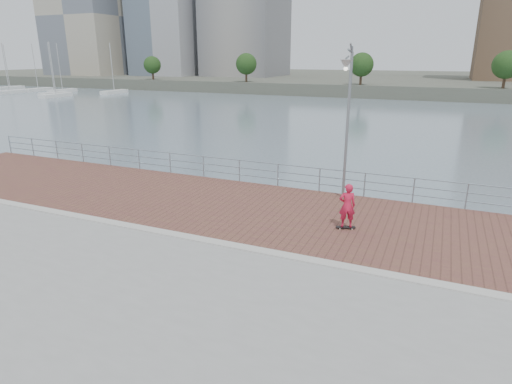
% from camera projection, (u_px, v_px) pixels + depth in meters
% --- Properties ---
extents(water, '(400.00, 400.00, 0.00)m').
position_uv_depth(water, '(233.00, 299.00, 14.77)').
color(water, slate).
rests_on(water, ground).
extents(seawall, '(40.00, 24.00, 2.00)m').
position_uv_depth(seawall, '(138.00, 367.00, 10.10)').
color(seawall, gray).
rests_on(seawall, ground).
extents(brick_lane, '(40.00, 6.80, 0.02)m').
position_uv_depth(brick_lane, '(272.00, 211.00, 17.30)').
color(brick_lane, brown).
rests_on(brick_lane, seawall).
extents(curb, '(40.00, 0.40, 0.06)m').
position_uv_depth(curb, '(232.00, 245.00, 14.15)').
color(curb, '#B7B5AD').
rests_on(curb, seawall).
extents(far_shore, '(320.00, 95.00, 2.50)m').
position_uv_depth(far_shore, '(425.00, 81.00, 121.38)').
color(far_shore, '#4C5142').
rests_on(far_shore, ground).
extents(guardrail, '(39.06, 0.06, 1.13)m').
position_uv_depth(guardrail, '(298.00, 175.00, 20.07)').
color(guardrail, '#8C9EA8').
rests_on(guardrail, brick_lane).
extents(street_lamp, '(0.45, 1.31, 6.20)m').
position_uv_depth(street_lamp, '(347.00, 98.00, 17.25)').
color(street_lamp, gray).
rests_on(street_lamp, brick_lane).
extents(skateboard, '(0.71, 0.42, 0.08)m').
position_uv_depth(skateboard, '(346.00, 227.00, 15.51)').
color(skateboard, black).
rests_on(skateboard, brick_lane).
extents(skateboarder, '(0.69, 0.58, 1.62)m').
position_uv_depth(skateboarder, '(347.00, 206.00, 15.26)').
color(skateboarder, red).
rests_on(skateboarder, skateboard).
extents(shoreline_trees, '(144.43, 4.83, 6.44)m').
position_uv_depth(shoreline_trees, '(477.00, 66.00, 76.14)').
color(shoreline_trees, '#473323').
rests_on(shoreline_trees, far_shore).
extents(marina, '(34.52, 18.84, 10.66)m').
position_uv_depth(marina, '(40.00, 91.00, 96.58)').
color(marina, white).
rests_on(marina, water).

